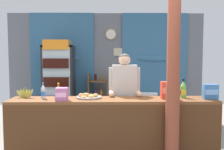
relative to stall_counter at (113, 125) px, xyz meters
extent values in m
plane|color=gray|center=(-0.11, 0.79, -0.57)|extent=(7.49, 7.49, 0.00)
cube|color=slate|center=(-0.11, 2.58, 0.71)|extent=(4.62, 0.12, 2.56)
cube|color=teal|center=(-1.15, 2.49, 1.02)|extent=(1.49, 0.04, 1.93)
ellipsoid|color=teal|center=(-1.15, 2.47, 0.92)|extent=(0.82, 0.10, 0.16)
cube|color=teal|center=(1.03, 2.49, 1.02)|extent=(1.54, 0.04, 1.93)
ellipsoid|color=teal|center=(1.03, 2.47, 0.92)|extent=(0.84, 0.10, 0.16)
cylinder|color=tan|center=(0.00, 2.50, 1.49)|extent=(0.26, 0.03, 0.26)
cylinder|color=white|center=(0.00, 2.49, 1.49)|extent=(0.22, 0.01, 0.22)
cube|color=beige|center=(0.18, 2.50, 1.08)|extent=(0.24, 0.02, 0.18)
cube|color=brown|center=(0.00, 0.11, 0.35)|extent=(3.02, 0.52, 0.04)
cube|color=#4E2E18|center=(0.00, -0.13, -0.12)|extent=(3.02, 0.04, 0.90)
cube|color=#4E2E18|center=(-1.47, 0.11, -0.12)|extent=(0.08, 0.46, 0.90)
cube|color=#4E2E18|center=(1.47, 0.11, -0.12)|extent=(0.08, 0.46, 0.90)
cylinder|color=brown|center=(0.79, -0.25, 0.03)|extent=(0.19, 0.19, 1.20)
cylinder|color=brown|center=(0.79, -0.25, 1.23)|extent=(0.17, 0.17, 1.20)
ellipsoid|color=brown|center=(0.88, -0.25, 0.51)|extent=(0.06, 0.05, 0.08)
cube|color=#232328|center=(-1.13, 2.24, 0.32)|extent=(0.64, 0.04, 1.78)
cube|color=#232328|center=(-1.43, 1.97, 0.32)|extent=(0.04, 0.58, 1.78)
cube|color=#232328|center=(-0.83, 1.97, 0.32)|extent=(0.04, 0.58, 1.78)
cube|color=#232328|center=(-1.13, 1.97, 1.19)|extent=(0.64, 0.58, 0.04)
cube|color=#232328|center=(-1.13, 1.97, -0.53)|extent=(0.64, 0.58, 0.08)
cube|color=silver|center=(-1.13, 1.70, 0.37)|extent=(0.58, 0.02, 1.62)
cylinder|color=#B7B7BC|center=(-0.87, 1.67, 0.32)|extent=(0.02, 0.02, 0.40)
cube|color=silver|center=(-1.13, 1.97, -0.04)|extent=(0.56, 0.50, 0.02)
cube|color=#56286B|center=(-1.13, 1.86, 0.07)|extent=(0.52, 0.46, 0.20)
cube|color=silver|center=(-1.13, 1.97, 0.34)|extent=(0.56, 0.50, 0.02)
cube|color=black|center=(-1.13, 1.86, 0.45)|extent=(0.52, 0.46, 0.20)
cube|color=silver|center=(-1.13, 1.97, 0.73)|extent=(0.56, 0.50, 0.02)
cube|color=black|center=(-1.13, 1.86, 0.84)|extent=(0.52, 0.46, 0.20)
cube|color=silver|center=(-1.13, 1.97, 1.11)|extent=(0.56, 0.50, 0.02)
cube|color=orange|center=(-1.13, 1.86, 1.22)|extent=(0.52, 0.46, 0.20)
cube|color=brown|center=(-0.51, 2.26, 0.01)|extent=(0.04, 0.28, 1.16)
cube|color=brown|center=(-0.07, 2.26, 0.01)|extent=(0.04, 0.28, 1.16)
cube|color=brown|center=(-0.29, 2.26, 0.41)|extent=(0.44, 0.28, 0.02)
cylinder|color=black|center=(-0.35, 2.26, 0.50)|extent=(0.05, 0.05, 0.15)
cylinder|color=brown|center=(-0.22, 2.26, 0.48)|extent=(0.06, 0.06, 0.11)
cube|color=brown|center=(-0.29, 2.26, 0.06)|extent=(0.44, 0.28, 0.02)
cylinder|color=#56286B|center=(-0.35, 2.26, 0.14)|extent=(0.05, 0.05, 0.13)
cylinder|color=orange|center=(-0.22, 2.26, 0.14)|extent=(0.06, 0.06, 0.12)
cube|color=brown|center=(-0.29, 2.26, -0.28)|extent=(0.44, 0.28, 0.02)
cylinder|color=brown|center=(-0.35, 2.26, -0.19)|extent=(0.06, 0.06, 0.16)
cylinder|color=#75C64C|center=(-0.22, 2.26, -0.21)|extent=(0.06, 0.06, 0.12)
cube|color=silver|center=(0.72, 1.44, -0.13)|extent=(0.54, 0.54, 0.04)
cube|color=silver|center=(0.67, 1.25, 0.09)|extent=(0.41, 0.15, 0.40)
cylinder|color=silver|center=(0.95, 1.58, -0.35)|extent=(0.04, 0.04, 0.44)
cylinder|color=silver|center=(0.59, 1.68, -0.35)|extent=(0.04, 0.04, 0.44)
cylinder|color=silver|center=(0.85, 1.21, -0.35)|extent=(0.04, 0.04, 0.44)
cylinder|color=silver|center=(0.49, 1.31, -0.35)|extent=(0.04, 0.04, 0.44)
cube|color=silver|center=(0.91, 1.39, -0.01)|extent=(0.14, 0.39, 0.03)
cube|color=silver|center=(0.53, 1.50, -0.01)|extent=(0.14, 0.39, 0.03)
cylinder|color=#28282D|center=(0.11, 0.54, -0.15)|extent=(0.11, 0.11, 0.85)
cylinder|color=#28282D|center=(0.28, 0.54, -0.15)|extent=(0.11, 0.11, 0.85)
cube|color=#BCB7B2|center=(0.20, 0.54, 0.56)|extent=(0.40, 0.20, 0.57)
sphere|color=#DBB28E|center=(0.20, 0.54, 0.93)|extent=(0.19, 0.19, 0.19)
ellipsoid|color=#4C4742|center=(0.20, 0.55, 0.98)|extent=(0.18, 0.18, 0.10)
cylinder|color=#BCB7B2|center=(-0.02, 0.54, 0.61)|extent=(0.08, 0.08, 0.40)
cylinder|color=#DBB28E|center=(-0.02, 0.39, 0.41)|extent=(0.07, 0.26, 0.07)
sphere|color=#DBB28E|center=(-0.02, 0.26, 0.41)|extent=(0.08, 0.08, 0.08)
cylinder|color=#BCB7B2|center=(0.41, 0.54, 0.61)|extent=(0.08, 0.08, 0.40)
cylinder|color=#DBB28E|center=(0.41, 0.39, 0.41)|extent=(0.07, 0.26, 0.07)
sphere|color=#DBB28E|center=(0.41, 0.26, 0.41)|extent=(0.08, 0.08, 0.08)
cylinder|color=#75C64C|center=(1.06, 0.18, 0.45)|extent=(0.09, 0.09, 0.18)
cone|color=#75C64C|center=(1.06, 0.18, 0.58)|extent=(0.09, 0.09, 0.08)
cylinder|color=black|center=(1.06, 0.18, 0.64)|extent=(0.04, 0.04, 0.03)
cylinder|color=yellow|center=(1.06, 0.18, 0.45)|extent=(0.09, 0.09, 0.08)
cylinder|color=silver|center=(-1.03, 0.15, 0.44)|extent=(0.06, 0.06, 0.15)
cone|color=silver|center=(-1.03, 0.15, 0.55)|extent=(0.06, 0.06, 0.07)
cylinder|color=blue|center=(-1.03, 0.15, 0.60)|extent=(0.03, 0.03, 0.02)
cylinder|color=blue|center=(-1.03, 0.15, 0.44)|extent=(0.07, 0.07, 0.07)
cylinder|color=brown|center=(-0.83, 0.29, 0.43)|extent=(0.07, 0.07, 0.13)
cone|color=brown|center=(-0.83, 0.29, 0.53)|extent=(0.07, 0.07, 0.06)
cylinder|color=#E5CC4C|center=(-0.83, 0.29, 0.57)|extent=(0.03, 0.03, 0.02)
cylinder|color=#E5D166|center=(-0.83, 0.29, 0.43)|extent=(0.07, 0.07, 0.06)
cube|color=#3D75B7|center=(1.42, 0.06, 0.47)|extent=(0.21, 0.10, 0.22)
cube|color=#7CB5F7|center=(1.42, 0.01, 0.47)|extent=(0.19, 0.00, 0.08)
cube|color=#E5422D|center=(0.80, 0.11, 0.49)|extent=(0.17, 0.12, 0.25)
cube|color=#FF826D|center=(0.80, 0.05, 0.49)|extent=(0.15, 0.00, 0.09)
cube|color=#B76699|center=(-0.72, -0.04, 0.46)|extent=(0.16, 0.15, 0.18)
cube|color=#F7A5D8|center=(-0.72, -0.11, 0.46)|extent=(0.15, 0.00, 0.06)
cylinder|color=#BCBCC1|center=(-0.35, 0.17, 0.37)|extent=(0.36, 0.36, 0.02)
torus|color=#BCBCC1|center=(-0.35, 0.17, 0.39)|extent=(0.38, 0.38, 0.02)
ellipsoid|color=#C68947|center=(-0.26, 0.18, 0.41)|extent=(0.08, 0.09, 0.05)
ellipsoid|color=#B2753D|center=(-0.32, 0.23, 0.40)|extent=(0.08, 0.07, 0.04)
ellipsoid|color=#C68947|center=(-0.40, 0.23, 0.41)|extent=(0.11, 0.08, 0.05)
ellipsoid|color=tan|center=(-0.47, 0.18, 0.41)|extent=(0.07, 0.07, 0.06)
ellipsoid|color=tan|center=(-0.42, 0.06, 0.40)|extent=(0.09, 0.06, 0.04)
ellipsoid|color=tan|center=(-0.32, 0.07, 0.41)|extent=(0.09, 0.07, 0.05)
ellipsoid|color=#CCC14C|center=(-1.41, 0.23, 0.42)|extent=(0.10, 0.03, 0.13)
ellipsoid|color=#CCC14C|center=(-1.37, 0.24, 0.43)|extent=(0.08, 0.04, 0.14)
ellipsoid|color=#CCC14C|center=(-1.34, 0.23, 0.43)|extent=(0.04, 0.04, 0.15)
ellipsoid|color=#CCC14C|center=(-1.30, 0.23, 0.43)|extent=(0.05, 0.04, 0.14)
ellipsoid|color=#CCC14C|center=(-1.27, 0.21, 0.43)|extent=(0.08, 0.04, 0.14)
ellipsoid|color=#CCC14C|center=(-1.23, 0.22, 0.43)|extent=(0.10, 0.03, 0.14)
cylinder|color=olive|center=(-1.32, 0.23, 0.50)|extent=(0.02, 0.02, 0.05)
camera|label=1|loc=(-0.07, -3.68, 1.01)|focal=41.82mm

